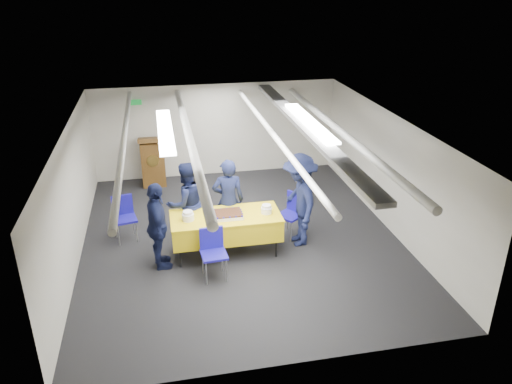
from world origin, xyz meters
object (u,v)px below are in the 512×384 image
chair_right (292,210)px  sailor_c (158,227)px  sailor_a (228,200)px  sailor_d (299,200)px  chair_left (124,213)px  sheet_cake (228,214)px  sailor_b (186,203)px  chair_near (213,248)px  serving_table (226,226)px  podium (153,161)px

chair_right → sailor_c: 2.67m
sailor_a → sailor_d: 1.34m
chair_left → sheet_cake: bearing=-28.1°
sailor_a → sailor_b: 0.78m
chair_near → sailor_d: sailor_d is taller
sailor_d → chair_left: bearing=-105.4°
serving_table → chair_left: chair_left is taller
sheet_cake → podium: bearing=109.7°
chair_right → sailor_b: bearing=176.5°
podium → chair_left: 2.65m
podium → chair_right: size_ratio=1.44×
chair_right → sailor_a: bearing=176.9°
chair_near → chair_left: bearing=132.8°
chair_right → sailor_b: sailor_b is taller
chair_near → sailor_c: 1.03m
podium → chair_left: bearing=-103.0°
serving_table → sailor_b: bearing=139.4°
serving_table → chair_left: bearing=152.7°
sailor_d → chair_near: bearing=-66.0°
chair_near → sailor_b: 1.33m
sheet_cake → sailor_d: sailor_d is taller
chair_left → sailor_b: (1.18, -0.39, 0.28)m
podium → sailor_c: sailor_c is taller
chair_left → sailor_d: size_ratio=0.49×
podium → chair_right: 4.05m
sailor_b → sailor_c: (-0.55, -0.79, -0.02)m
podium → chair_near: (0.92, -4.22, -0.08)m
sheet_cake → sailor_c: size_ratio=0.32×
sheet_cake → sailor_d: (1.36, 0.16, 0.08)m
chair_near → sailor_d: size_ratio=0.49×
serving_table → sheet_cake: (0.04, -0.05, 0.25)m
chair_near → chair_right: (1.69, 1.13, 0.00)m
sheet_cake → sailor_a: bearing=81.4°
sailor_a → sailor_c: bearing=34.0°
chair_near → sailor_c: bearing=152.5°
chair_left → sailor_a: 2.04m
serving_table → sailor_d: size_ratio=1.10×
chair_near → sailor_b: (-0.33, 1.25, 0.28)m
chair_near → sailor_d: 1.93m
sailor_c → chair_near: bearing=-123.4°
serving_table → sheet_cake: bearing=-53.5°
sailor_c → chair_right: bearing=-81.3°
sailor_a → sailor_c: sailor_a is taller
chair_near → serving_table: bearing=64.9°
chair_left → sailor_d: bearing=-14.6°
chair_left → chair_right: bearing=-9.0°
chair_near → chair_left: 2.23m
chair_near → chair_left: size_ratio=1.00×
chair_left → sailor_c: sailor_c is taller
sheet_cake → chair_near: bearing=-119.8°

